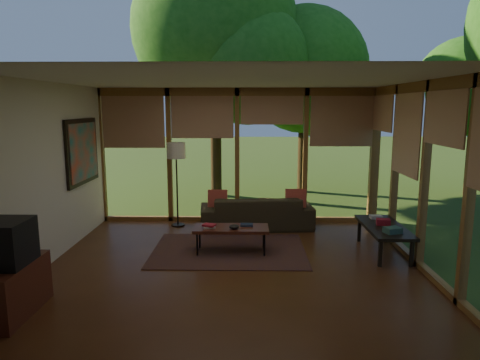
{
  "coord_description": "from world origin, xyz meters",
  "views": [
    {
      "loc": [
        0.21,
        -6.08,
        2.34
      ],
      "look_at": [
        0.09,
        0.7,
        1.17
      ],
      "focal_mm": 32.0,
      "sensor_mm": 36.0,
      "label": 1
    }
  ],
  "objects_px": {
    "sofa": "(256,212)",
    "television": "(7,243)",
    "floor_lamp": "(176,155)",
    "coffee_table": "(231,229)",
    "side_console": "(384,228)",
    "media_cabinet": "(10,289)"
  },
  "relations": [
    {
      "from": "sofa",
      "to": "television",
      "type": "height_order",
      "value": "television"
    },
    {
      "from": "sofa",
      "to": "floor_lamp",
      "type": "relative_size",
      "value": 1.3
    },
    {
      "from": "coffee_table",
      "to": "side_console",
      "type": "distance_m",
      "value": 2.45
    },
    {
      "from": "media_cabinet",
      "to": "side_console",
      "type": "xyz_separation_m",
      "value": [
        4.87,
        2.16,
        0.11
      ]
    },
    {
      "from": "sofa",
      "to": "side_console",
      "type": "height_order",
      "value": "sofa"
    },
    {
      "from": "media_cabinet",
      "to": "coffee_table",
      "type": "height_order",
      "value": "media_cabinet"
    },
    {
      "from": "media_cabinet",
      "to": "side_console",
      "type": "relative_size",
      "value": 0.71
    },
    {
      "from": "television",
      "to": "floor_lamp",
      "type": "distance_m",
      "value": 3.94
    },
    {
      "from": "television",
      "to": "sofa",
      "type": "bearing_deg",
      "value": 51.7
    },
    {
      "from": "television",
      "to": "coffee_table",
      "type": "height_order",
      "value": "television"
    },
    {
      "from": "sofa",
      "to": "floor_lamp",
      "type": "bearing_deg",
      "value": -9.07
    },
    {
      "from": "sofa",
      "to": "television",
      "type": "relative_size",
      "value": 3.91
    },
    {
      "from": "floor_lamp",
      "to": "coffee_table",
      "type": "distance_m",
      "value": 2.16
    },
    {
      "from": "television",
      "to": "coffee_table",
      "type": "xyz_separation_m",
      "value": [
        2.4,
        2.14,
        -0.46
      ]
    },
    {
      "from": "floor_lamp",
      "to": "side_console",
      "type": "relative_size",
      "value": 1.18
    },
    {
      "from": "media_cabinet",
      "to": "floor_lamp",
      "type": "distance_m",
      "value": 4.06
    },
    {
      "from": "sofa",
      "to": "side_console",
      "type": "distance_m",
      "value": 2.47
    },
    {
      "from": "sofa",
      "to": "media_cabinet",
      "type": "relative_size",
      "value": 2.15
    },
    {
      "from": "floor_lamp",
      "to": "coffee_table",
      "type": "bearing_deg",
      "value": -54.19
    },
    {
      "from": "side_console",
      "to": "media_cabinet",
      "type": "bearing_deg",
      "value": -156.09
    },
    {
      "from": "television",
      "to": "floor_lamp",
      "type": "height_order",
      "value": "floor_lamp"
    },
    {
      "from": "media_cabinet",
      "to": "coffee_table",
      "type": "bearing_deg",
      "value": 41.46
    }
  ]
}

